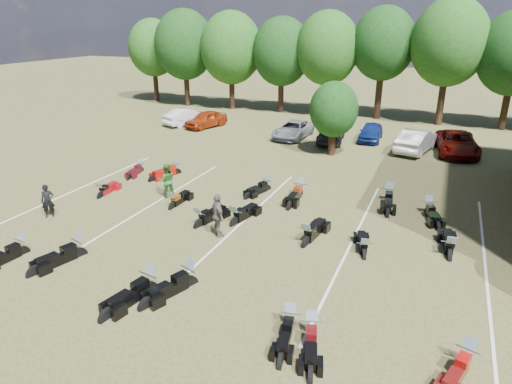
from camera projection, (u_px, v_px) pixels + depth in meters
The scene contains 34 objects.
ground at pixel (281, 267), 16.93m from camera, with size 160.00×160.00×0.00m, color brown.
car_0 at pixel (206, 119), 38.64m from camera, with size 1.64×4.08×1.39m, color maroon.
car_1 at pixel (187, 117), 39.59m from camera, with size 1.50×4.31×1.42m, color silver.
car_2 at pixel (293, 130), 35.19m from camera, with size 2.16×4.68×1.30m, color gray.
car_3 at pixel (331, 134), 33.93m from camera, with size 1.80×4.44×1.29m, color black.
car_4 at pixel (371, 132), 34.43m from camera, with size 1.57×3.89×1.33m, color navy.
car_5 at pixel (417, 141), 31.45m from camera, with size 1.67×4.78×1.58m, color beige.
car_6 at pixel (457, 143), 30.95m from camera, with size 2.50×5.41×1.50m, color #4F0704.
person_black at pixel (48, 201), 21.01m from camera, with size 0.57×0.38×1.57m, color black.
person_green at pixel (167, 180), 23.35m from camera, with size 0.87×0.68×1.80m, color #285D22.
person_grey at pixel (218, 216), 19.04m from camera, with size 1.11×0.46×1.90m, color #58514B.
motorcycle_0 at pixel (79, 256), 17.72m from camera, with size 0.77×2.43×1.35m, color black, non-canonical shape.
motorcycle_1 at pixel (23, 254), 17.88m from camera, with size 0.69×2.18×1.22m, color black, non-canonical shape.
motorcycle_2 at pixel (189, 285), 15.77m from camera, with size 0.77×2.42×1.35m, color black, non-canonical shape.
motorcycle_3 at pixel (150, 292), 15.41m from camera, with size 0.78×2.45×1.37m, color black, non-canonical shape.
motorcycle_4 at pixel (290, 329), 13.56m from camera, with size 0.66×2.07×1.15m, color black, non-canonical shape.
motorcycle_5 at pixel (311, 338), 13.17m from camera, with size 0.68×2.15×1.20m, color black, non-canonical shape.
motorcycle_6 at pixel (465, 367), 12.09m from camera, with size 0.67×2.10×1.17m, color #500D0B, non-canonical shape.
motorcycle_7 at pixel (101, 197), 23.61m from camera, with size 0.64×2.01×1.12m, color maroon, non-canonical shape.
motorcycle_8 at pixel (173, 208), 22.24m from camera, with size 0.67×2.10×1.17m, color black, non-canonical shape.
motorcycle_9 at pixel (235, 224), 20.49m from camera, with size 0.74×2.33×1.30m, color black, non-canonical shape.
motorcycle_10 at pixel (200, 226), 20.29m from camera, with size 0.75×2.35×1.31m, color black, non-canonical shape.
motorcycle_11 at pixel (306, 245), 18.64m from camera, with size 0.80×2.50×1.39m, color black, non-canonical shape.
motorcycle_12 at pixel (364, 257), 17.70m from camera, with size 0.67×2.09×1.16m, color black, non-canonical shape.
motorcycle_13 at pixel (449, 258), 17.63m from camera, with size 0.77×2.40×1.34m, color black, non-canonical shape.
motorcycle_14 at pixel (141, 172), 27.57m from camera, with size 0.64×2.00×1.11m, color #470A13, non-canonical shape.
motorcycle_15 at pixel (177, 174), 27.16m from camera, with size 0.74×2.33×1.30m, color maroon, non-canonical shape.
motorcycle_16 at pixel (267, 190), 24.57m from camera, with size 0.68×2.15×1.20m, color black, non-canonical shape.
motorcycle_17 at pixel (300, 196), 23.77m from camera, with size 0.79×2.47×1.38m, color black, non-canonical shape.
motorcycle_18 at pixel (388, 202), 23.03m from camera, with size 0.79×2.48×1.38m, color black, non-canonical shape.
motorcycle_20 at pixel (427, 214), 21.55m from camera, with size 0.73×2.30×1.28m, color black, non-canonical shape.
tree_line at pixel (384, 47), 40.04m from camera, with size 56.00×6.00×9.79m.
young_tree_midfield at pixel (334, 109), 29.91m from camera, with size 3.20×3.20×4.70m.
parking_lines at pixel (241, 223), 20.60m from camera, with size 20.10×14.00×0.01m.
Camera 1 is at (4.90, -14.03, 8.63)m, focal length 32.00 mm.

